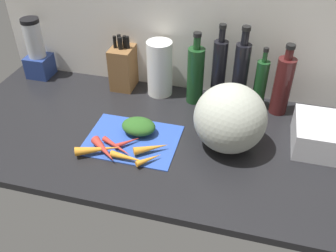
{
  "coord_description": "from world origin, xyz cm",
  "views": [
    {
      "loc": [
        33.4,
        -111.32,
        91.24
      ],
      "look_at": [
        5.96,
        -6.93,
        9.61
      ],
      "focal_mm": 39.33,
      "sensor_mm": 36.0,
      "label": 1
    }
  ],
  "objects_px": {
    "carrot_6": "(149,159)",
    "bottle_2": "(240,74)",
    "carrot_1": "(128,142)",
    "bottle_4": "(283,85)",
    "carrot_5": "(129,158)",
    "blender_appliance": "(37,52)",
    "carrot_4": "(104,150)",
    "paper_towel_roll": "(160,68)",
    "bottle_3": "(260,85)",
    "cutting_board": "(132,140)",
    "carrot_0": "(151,148)",
    "bottle_1": "(219,71)",
    "winter_squash": "(230,118)",
    "knife_block": "(123,67)",
    "carrot_3": "(117,147)",
    "carrot_2": "(98,149)",
    "dish_rack": "(333,137)",
    "bottle_0": "(195,74)"
  },
  "relations": [
    {
      "from": "cutting_board",
      "to": "carrot_2",
      "type": "height_order",
      "value": "carrot_2"
    },
    {
      "from": "carrot_5",
      "to": "carrot_0",
      "type": "bearing_deg",
      "value": 47.05
    },
    {
      "from": "paper_towel_roll",
      "to": "bottle_3",
      "type": "height_order",
      "value": "bottle_3"
    },
    {
      "from": "carrot_0",
      "to": "dish_rack",
      "type": "distance_m",
      "value": 0.68
    },
    {
      "from": "carrot_0",
      "to": "carrot_1",
      "type": "relative_size",
      "value": 1.22
    },
    {
      "from": "carrot_6",
      "to": "bottle_2",
      "type": "relative_size",
      "value": 0.28
    },
    {
      "from": "carrot_1",
      "to": "carrot_5",
      "type": "distance_m",
      "value": 0.09
    },
    {
      "from": "paper_towel_roll",
      "to": "carrot_1",
      "type": "bearing_deg",
      "value": -92.15
    },
    {
      "from": "carrot_5",
      "to": "knife_block",
      "type": "relative_size",
      "value": 0.55
    },
    {
      "from": "carrot_4",
      "to": "knife_block",
      "type": "distance_m",
      "value": 0.51
    },
    {
      "from": "carrot_2",
      "to": "carrot_4",
      "type": "height_order",
      "value": "same"
    },
    {
      "from": "carrot_3",
      "to": "carrot_4",
      "type": "xyz_separation_m",
      "value": [
        -0.04,
        -0.03,
        0.01
      ]
    },
    {
      "from": "bottle_2",
      "to": "bottle_4",
      "type": "xyz_separation_m",
      "value": [
        0.18,
        -0.0,
        -0.02
      ]
    },
    {
      "from": "winter_squash",
      "to": "bottle_4",
      "type": "bearing_deg",
      "value": 57.82
    },
    {
      "from": "knife_block",
      "to": "bottle_1",
      "type": "xyz_separation_m",
      "value": [
        0.44,
        -0.02,
        0.05
      ]
    },
    {
      "from": "carrot_2",
      "to": "blender_appliance",
      "type": "distance_m",
      "value": 0.72
    },
    {
      "from": "carrot_6",
      "to": "blender_appliance",
      "type": "bearing_deg",
      "value": 145.81
    },
    {
      "from": "carrot_5",
      "to": "bottle_2",
      "type": "distance_m",
      "value": 0.6
    },
    {
      "from": "carrot_4",
      "to": "dish_rack",
      "type": "height_order",
      "value": "dish_rack"
    },
    {
      "from": "carrot_5",
      "to": "bottle_3",
      "type": "height_order",
      "value": "bottle_3"
    },
    {
      "from": "carrot_1",
      "to": "dish_rack",
      "type": "height_order",
      "value": "dish_rack"
    },
    {
      "from": "carrot_0",
      "to": "bottle_3",
      "type": "distance_m",
      "value": 0.55
    },
    {
      "from": "bottle_0",
      "to": "bottle_1",
      "type": "bearing_deg",
      "value": 9.78
    },
    {
      "from": "carrot_4",
      "to": "bottle_0",
      "type": "xyz_separation_m",
      "value": [
        0.25,
        0.45,
        0.11
      ]
    },
    {
      "from": "carrot_2",
      "to": "dish_rack",
      "type": "relative_size",
      "value": 0.58
    },
    {
      "from": "carrot_1",
      "to": "paper_towel_roll",
      "type": "bearing_deg",
      "value": 87.85
    },
    {
      "from": "carrot_1",
      "to": "bottle_4",
      "type": "relative_size",
      "value": 0.35
    },
    {
      "from": "knife_block",
      "to": "carrot_6",
      "type": "bearing_deg",
      "value": -61.03
    },
    {
      "from": "carrot_0",
      "to": "carrot_5",
      "type": "height_order",
      "value": "carrot_0"
    },
    {
      "from": "carrot_0",
      "to": "bottle_4",
      "type": "xyz_separation_m",
      "value": [
        0.45,
        0.4,
        0.11
      ]
    },
    {
      "from": "carrot_2",
      "to": "bottle_1",
      "type": "bearing_deg",
      "value": 51.92
    },
    {
      "from": "dish_rack",
      "to": "bottle_2",
      "type": "bearing_deg",
      "value": 151.86
    },
    {
      "from": "carrot_2",
      "to": "carrot_4",
      "type": "xyz_separation_m",
      "value": [
        0.02,
        0.0,
        0.0
      ]
    },
    {
      "from": "paper_towel_roll",
      "to": "bottle_3",
      "type": "bearing_deg",
      "value": -1.53
    },
    {
      "from": "carrot_4",
      "to": "blender_appliance",
      "type": "bearing_deg",
      "value": 138.13
    },
    {
      "from": "blender_appliance",
      "to": "bottle_0",
      "type": "xyz_separation_m",
      "value": [
        0.79,
        -0.03,
        0.01
      ]
    },
    {
      "from": "carrot_4",
      "to": "bottle_4",
      "type": "relative_size",
      "value": 0.46
    },
    {
      "from": "bottle_1",
      "to": "paper_towel_roll",
      "type": "bearing_deg",
      "value": 178.16
    },
    {
      "from": "carrot_0",
      "to": "bottle_2",
      "type": "relative_size",
      "value": 0.37
    },
    {
      "from": "bottle_0",
      "to": "bottle_4",
      "type": "relative_size",
      "value": 1.04
    },
    {
      "from": "carrot_4",
      "to": "bottle_1",
      "type": "height_order",
      "value": "bottle_1"
    },
    {
      "from": "carrot_3",
      "to": "knife_block",
      "type": "xyz_separation_m",
      "value": [
        -0.14,
        0.46,
        0.08
      ]
    },
    {
      "from": "carrot_0",
      "to": "bottle_1",
      "type": "bearing_deg",
      "value": 66.29
    },
    {
      "from": "cutting_board",
      "to": "paper_towel_roll",
      "type": "relative_size",
      "value": 1.41
    },
    {
      "from": "carrot_3",
      "to": "paper_towel_roll",
      "type": "xyz_separation_m",
      "value": [
        0.04,
        0.44,
        0.11
      ]
    },
    {
      "from": "dish_rack",
      "to": "bottle_3",
      "type": "bearing_deg",
      "value": 144.61
    },
    {
      "from": "bottle_4",
      "to": "dish_rack",
      "type": "height_order",
      "value": "bottle_4"
    },
    {
      "from": "winter_squash",
      "to": "knife_block",
      "type": "xyz_separation_m",
      "value": [
        -0.53,
        0.32,
        -0.03
      ]
    },
    {
      "from": "carrot_1",
      "to": "knife_block",
      "type": "distance_m",
      "value": 0.46
    },
    {
      "from": "cutting_board",
      "to": "carrot_1",
      "type": "xyz_separation_m",
      "value": [
        -0.01,
        -0.04,
        0.01
      ]
    }
  ]
}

